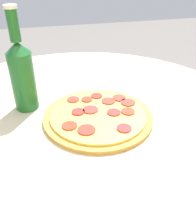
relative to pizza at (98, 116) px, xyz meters
The scene contains 3 objects.
table 0.17m from the pizza, ahead, with size 1.06×1.06×0.73m.
pizza is the anchor object (origin of this frame).
beer_bottle 0.23m from the pizza, 29.31° to the right, with size 0.07×0.07×0.28m.
Camera 1 is at (0.09, 0.55, 1.11)m, focal length 40.00 mm.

